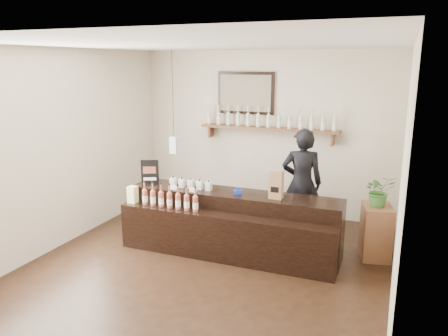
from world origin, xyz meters
TOP-DOWN VIEW (x-y plane):
  - ground at (0.00, 0.00)m, footprint 5.00×5.00m
  - room_shell at (0.00, 0.00)m, footprint 5.00×5.00m
  - back_wall_decor at (-0.14, 2.37)m, footprint 2.66×0.96m
  - counter at (0.11, 0.59)m, footprint 3.01×0.84m
  - promo_sign at (-1.19, 0.64)m, footprint 0.25×0.12m
  - paper_bag at (0.73, 0.66)m, footprint 0.18×0.14m
  - tape_dispenser at (0.20, 0.65)m, footprint 0.12×0.08m
  - side_cabinet at (2.00, 1.18)m, footprint 0.47×0.57m
  - potted_plant at (2.00, 1.18)m, footprint 0.49×0.47m
  - shopkeeper at (0.88, 1.55)m, footprint 0.78×0.61m

SIDE VIEW (x-z plane):
  - ground at x=0.00m, z-range 0.00..0.00m
  - side_cabinet at x=2.00m, z-range 0.00..0.73m
  - counter at x=0.11m, z-range -0.10..0.89m
  - tape_dispenser at x=0.20m, z-range 0.83..0.93m
  - shopkeeper at x=0.88m, z-range 0.00..1.88m
  - potted_plant at x=2.00m, z-range 0.73..1.16m
  - promo_sign at x=-1.19m, z-range 0.84..1.20m
  - paper_bag at x=0.73m, z-range 0.84..1.22m
  - room_shell at x=0.00m, z-range -0.80..4.20m
  - back_wall_decor at x=-0.14m, z-range 0.91..2.60m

